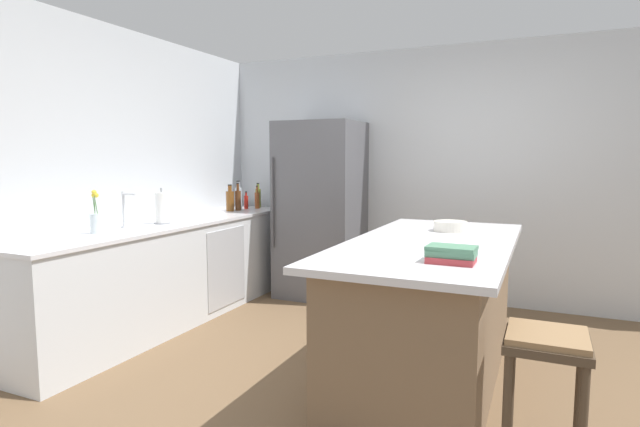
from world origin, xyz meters
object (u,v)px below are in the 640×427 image
at_px(sink_faucet, 125,209).
at_px(syrup_bottle, 238,200).
at_px(kitchen_island, 430,310).
at_px(refrigerator, 321,210).
at_px(hot_sauce_bottle, 246,202).
at_px(cookbook_stack, 451,254).
at_px(bar_stool, 546,361).
at_px(paper_towel_roll, 162,209).
at_px(olive_oil_bottle, 258,197).
at_px(flower_vase, 96,220).
at_px(whiskey_bottle, 230,200).
at_px(soda_bottle, 238,198).
at_px(mixing_bowl, 450,226).
at_px(vinegar_bottle, 257,200).

xyz_separation_m(sink_faucet, syrup_bottle, (0.05, 1.58, -0.04)).
relative_size(kitchen_island, refrigerator, 1.19).
relative_size(refrigerator, hot_sauce_bottle, 9.42).
bearing_deg(sink_faucet, cookbook_stack, -9.54).
distance_m(sink_faucet, hot_sauce_bottle, 1.76).
bearing_deg(kitchen_island, cookbook_stack, -69.83).
distance_m(bar_stool, cookbook_stack, 0.66).
height_order(sink_faucet, paper_towel_roll, paper_towel_roll).
bearing_deg(olive_oil_bottle, flower_vase, -91.42).
distance_m(olive_oil_bottle, cookbook_stack, 3.54).
bearing_deg(hot_sauce_bottle, kitchen_island, -32.89).
distance_m(syrup_bottle, whiskey_bottle, 0.10).
height_order(bar_stool, soda_bottle, soda_bottle).
height_order(soda_bottle, cookbook_stack, soda_bottle).
distance_m(paper_towel_roll, syrup_bottle, 1.23).
height_order(flower_vase, syrup_bottle, flower_vase).
bearing_deg(whiskey_bottle, mixing_bowl, -17.62).
xyz_separation_m(bar_stool, olive_oil_bottle, (-3.07, 2.60, 0.46)).
bearing_deg(whiskey_bottle, kitchen_island, -27.77).
bearing_deg(kitchen_island, whiskey_bottle, 152.23).
bearing_deg(paper_towel_roll, kitchen_island, -3.63).
height_order(bar_stool, flower_vase, flower_vase).
relative_size(vinegar_bottle, syrup_bottle, 0.86).
relative_size(syrup_bottle, whiskey_bottle, 1.06).
bearing_deg(vinegar_bottle, whiskey_bottle, -107.65).
xyz_separation_m(bar_stool, cookbook_stack, (-0.47, 0.20, 0.41)).
bearing_deg(kitchen_island, sink_faucet, -175.45).
bearing_deg(mixing_bowl, whiskey_bottle, 162.38).
bearing_deg(refrigerator, syrup_bottle, -165.59).
bearing_deg(sink_faucet, hot_sauce_bottle, 88.80).
bearing_deg(syrup_bottle, whiskey_bottle, -112.90).
height_order(syrup_bottle, cookbook_stack, syrup_bottle).
bearing_deg(syrup_bottle, sink_faucet, -91.76).
distance_m(paper_towel_roll, vinegar_bottle, 1.50).
xyz_separation_m(syrup_bottle, whiskey_bottle, (-0.04, -0.09, -0.00)).
bearing_deg(olive_oil_bottle, refrigerator, -9.32).
bearing_deg(cookbook_stack, refrigerator, 127.84).
xyz_separation_m(hot_sauce_bottle, whiskey_bottle, (-0.03, -0.28, 0.04)).
bearing_deg(paper_towel_roll, whiskey_bottle, 93.37).
bearing_deg(cookbook_stack, syrup_bottle, 142.50).
xyz_separation_m(refrigerator, cookbook_stack, (1.75, -2.26, 0.05)).
bearing_deg(syrup_bottle, refrigerator, 14.41).
xyz_separation_m(hot_sauce_bottle, syrup_bottle, (0.01, -0.18, 0.04)).
xyz_separation_m(sink_faucet, whiskey_bottle, (0.01, 1.48, -0.04)).
relative_size(sink_faucet, whiskey_bottle, 1.04).
height_order(hot_sauce_bottle, mixing_bowl, hot_sauce_bottle).
relative_size(bar_stool, whiskey_bottle, 2.43).
distance_m(kitchen_island, sink_faucet, 2.53).
height_order(bar_stool, mixing_bowl, mixing_bowl).
distance_m(flower_vase, hot_sauce_bottle, 2.07).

